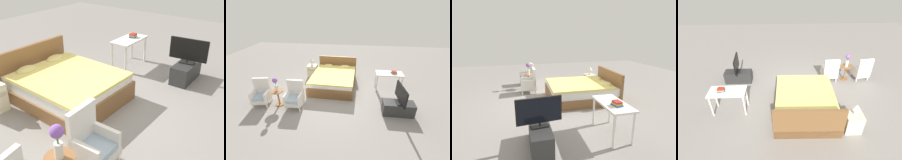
{
  "view_description": "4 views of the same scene",
  "coord_description": "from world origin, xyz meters",
  "views": [
    {
      "loc": [
        -3.42,
        -2.63,
        2.82
      ],
      "look_at": [
        0.05,
        -0.07,
        0.63
      ],
      "focal_mm": 42.0,
      "sensor_mm": 36.0,
      "label": 1
    },
    {
      "loc": [
        0.7,
        -4.72,
        3.2
      ],
      "look_at": [
        0.11,
        0.0,
        0.74
      ],
      "focal_mm": 24.0,
      "sensor_mm": 36.0,
      "label": 2
    },
    {
      "loc": [
        5.13,
        -0.99,
        2.11
      ],
      "look_at": [
        -0.03,
        0.31,
        0.74
      ],
      "focal_mm": 28.0,
      "sensor_mm": 36.0,
      "label": 3
    },
    {
      "loc": [
        0.43,
        4.82,
        3.76
      ],
      "look_at": [
        0.24,
        0.11,
        0.56
      ],
      "focal_mm": 28.0,
      "sensor_mm": 36.0,
      "label": 4
    }
  ],
  "objects": [
    {
      "name": "tv_stand",
      "position": [
        2.12,
        -0.71,
        0.21
      ],
      "size": [
        0.96,
        0.4,
        0.43
      ],
      "color": "#2D2D2D",
      "rests_on": "ground_plane"
    },
    {
      "name": "armchair_by_window_left",
      "position": [
        -2.48,
        -0.7,
        0.37
      ],
      "size": [
        0.62,
        0.62,
        0.92
      ],
      "color": "white",
      "rests_on": "ground_plane"
    },
    {
      "name": "table_lamp",
      "position": [
        -1.34,
        1.72,
        0.77
      ],
      "size": [
        0.22,
        0.22,
        0.33
      ],
      "color": "silver",
      "rests_on": "nightstand"
    },
    {
      "name": "bed",
      "position": [
        -0.17,
        0.95,
        0.3
      ],
      "size": [
        1.81,
        2.22,
        0.96
      ],
      "color": "brown",
      "rests_on": "ground_plane"
    },
    {
      "name": "flower_vase",
      "position": [
        -1.87,
        -0.7,
        0.86
      ],
      "size": [
        0.17,
        0.17,
        0.48
      ],
      "color": "silver",
      "rests_on": "side_table"
    },
    {
      "name": "nightstand",
      "position": [
        -1.34,
        1.72,
        0.28
      ],
      "size": [
        0.44,
        0.41,
        0.55
      ],
      "color": "beige",
      "rests_on": "ground_plane"
    },
    {
      "name": "side_table",
      "position": [
        -1.87,
        -0.7,
        0.36
      ],
      "size": [
        0.4,
        0.4,
        0.56
      ],
      "color": "#936038",
      "rests_on": "ground_plane"
    },
    {
      "name": "armchair_by_window_right",
      "position": [
        -1.28,
        -0.7,
        0.37
      ],
      "size": [
        0.56,
        0.56,
        0.92
      ],
      "color": "white",
      "rests_on": "ground_plane"
    },
    {
      "name": "ground_plane",
      "position": [
        0.0,
        0.0,
        0.0
      ],
      "size": [
        16.0,
        16.0,
        0.0
      ],
      "primitive_type": "plane",
      "color": "gray"
    },
    {
      "name": "book_stack",
      "position": [
        2.21,
        0.85,
        0.78
      ],
      "size": [
        0.24,
        0.2,
        0.1
      ],
      "color": "#284C8E",
      "rests_on": "vanity_desk"
    },
    {
      "name": "vanity_desk",
      "position": [
        2.05,
        0.85,
        0.62
      ],
      "size": [
        1.04,
        0.52,
        0.73
      ],
      "color": "silver",
      "rests_on": "ground_plane"
    },
    {
      "name": "tv_flatscreen",
      "position": [
        2.12,
        -0.71,
        0.73
      ],
      "size": [
        0.23,
        0.87,
        0.58
      ],
      "color": "black",
      "rests_on": "tv_stand"
    }
  ]
}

